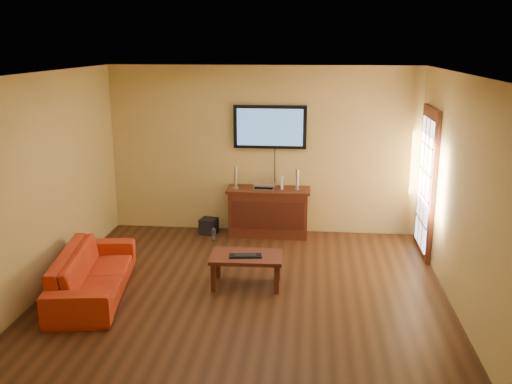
# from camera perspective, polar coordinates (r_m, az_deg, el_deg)

# --- Properties ---
(ground_plane) EXTENTS (5.00, 5.00, 0.00)m
(ground_plane) POSITION_cam_1_polar(r_m,az_deg,el_deg) (7.26, -1.10, -10.04)
(ground_plane) COLOR black
(ground_plane) RESTS_ON ground
(room_walls) EXTENTS (5.00, 5.00, 5.00)m
(room_walls) POSITION_cam_1_polar(r_m,az_deg,el_deg) (7.34, -0.58, 4.10)
(room_walls) COLOR tan
(room_walls) RESTS_ON ground
(french_door) EXTENTS (0.07, 1.02, 2.22)m
(french_door) POSITION_cam_1_polar(r_m,az_deg,el_deg) (8.64, 16.67, 0.79)
(french_door) COLOR #3E180E
(french_door) RESTS_ON ground
(media_console) EXTENTS (1.33, 0.51, 0.78)m
(media_console) POSITION_cam_1_polar(r_m,az_deg,el_deg) (9.20, 1.25, -2.00)
(media_console) COLOR #3E180E
(media_console) RESTS_ON ground
(television) EXTENTS (1.16, 0.08, 0.69)m
(television) POSITION_cam_1_polar(r_m,az_deg,el_deg) (9.11, 1.41, 6.52)
(television) COLOR black
(television) RESTS_ON ground
(coffee_table) EXTENTS (0.93, 0.57, 0.42)m
(coffee_table) POSITION_cam_1_polar(r_m,az_deg,el_deg) (7.32, -0.97, -6.78)
(coffee_table) COLOR #3E180E
(coffee_table) RESTS_ON ground
(sofa) EXTENTS (0.86, 2.00, 0.76)m
(sofa) POSITION_cam_1_polar(r_m,az_deg,el_deg) (7.36, -16.04, -7.07)
(sofa) COLOR red
(sofa) RESTS_ON ground
(speaker_left) EXTENTS (0.10, 0.10, 0.36)m
(speaker_left) POSITION_cam_1_polar(r_m,az_deg,el_deg) (9.10, -2.06, 1.40)
(speaker_left) COLOR silver
(speaker_left) RESTS_ON media_console
(speaker_right) EXTENTS (0.09, 0.09, 0.33)m
(speaker_right) POSITION_cam_1_polar(r_m,az_deg,el_deg) (9.02, 4.13, 1.16)
(speaker_right) COLOR silver
(speaker_right) RESTS_ON media_console
(av_receiver) EXTENTS (0.35, 0.26, 0.08)m
(av_receiver) POSITION_cam_1_polar(r_m,az_deg,el_deg) (9.09, 0.89, 0.57)
(av_receiver) COLOR silver
(av_receiver) RESTS_ON media_console
(game_console) EXTENTS (0.04, 0.14, 0.19)m
(game_console) POSITION_cam_1_polar(r_m,az_deg,el_deg) (9.08, 2.65, 0.94)
(game_console) COLOR white
(game_console) RESTS_ON media_console
(subwoofer) EXTENTS (0.30, 0.30, 0.26)m
(subwoofer) POSITION_cam_1_polar(r_m,az_deg,el_deg) (9.37, -4.75, -3.43)
(subwoofer) COLOR black
(subwoofer) RESTS_ON ground
(bottle) EXTENTS (0.07, 0.07, 0.21)m
(bottle) POSITION_cam_1_polar(r_m,az_deg,el_deg) (9.06, -4.26, -4.26)
(bottle) COLOR white
(bottle) RESTS_ON ground
(keyboard) EXTENTS (0.43, 0.21, 0.02)m
(keyboard) POSITION_cam_1_polar(r_m,az_deg,el_deg) (7.25, -1.06, -6.39)
(keyboard) COLOR black
(keyboard) RESTS_ON coffee_table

